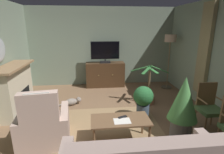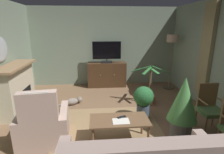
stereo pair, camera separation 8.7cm
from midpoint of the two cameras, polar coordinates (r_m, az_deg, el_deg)
ground_plane at (r=4.14m, az=0.25°, el=-15.21°), size 5.78×6.66×0.04m
wall_back at (r=6.66m, az=-2.08°, el=9.56°), size 5.78×0.10×2.79m
curtain_panel_far at (r=5.27m, az=28.19°, el=7.60°), size 0.10×0.44×2.34m
rug_central at (r=3.98m, az=-0.16°, el=-16.22°), size 2.18×2.04×0.01m
fireplace at (r=5.12m, az=-27.52°, el=-3.55°), size 0.89×1.63×1.21m
wall_mirror_oval at (r=5.02m, az=-31.62°, el=7.54°), size 0.06×0.73×0.60m
tv_cabinet at (r=6.50m, az=-1.26°, el=0.63°), size 1.36×0.50×0.87m
television at (r=6.28m, az=-1.28°, el=8.06°), size 0.99×0.20×0.75m
coffee_table at (r=3.40m, az=3.11°, el=-14.07°), size 1.08×0.55×0.48m
tv_remote at (r=3.42m, az=3.82°, el=-12.59°), size 0.18×0.11×0.02m
folded_newspaper at (r=3.31m, az=3.64°, el=-13.82°), size 0.30×0.22×0.01m
armchair_near_window at (r=3.65m, az=-20.19°, el=-14.33°), size 0.98×0.96×1.13m
side_chair_far_end at (r=4.26m, az=29.15°, el=-8.26°), size 0.45×0.44×0.99m
potted_plant_on_hearth_side at (r=4.24m, az=10.53°, el=-7.24°), size 0.46×0.46×0.80m
potted_plant_leafy_by_curtain at (r=3.67m, az=22.31°, el=-8.21°), size 0.57×0.57×1.23m
potted_plant_tall_palm_by_window at (r=5.18m, az=12.25°, el=-5.65°), size 1.02×0.81×1.10m
cat at (r=5.16m, az=-11.72°, el=-7.54°), size 0.65×0.30×0.21m
floor_lamp at (r=6.40m, az=18.89°, el=9.35°), size 0.38×0.38×1.86m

